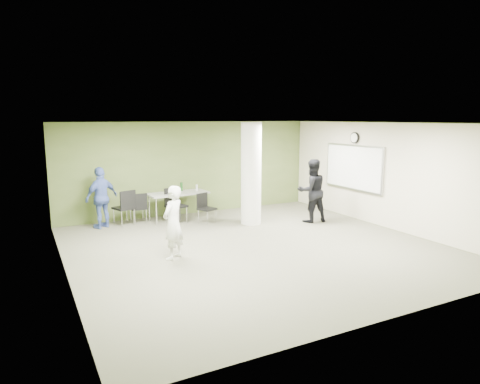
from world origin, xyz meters
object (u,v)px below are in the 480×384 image
man_black (312,191)px  woman_white (173,223)px  folding_table (178,194)px  chair_back_left (126,205)px  man_blue (102,198)px

man_black → woman_white: bearing=23.6°
folding_table → chair_back_left: size_ratio=1.77×
woman_white → man_black: size_ratio=0.87×
man_black → chair_back_left: bearing=-15.0°
folding_table → chair_back_left: folding_table is taller
folding_table → woman_white: woman_white is taller
chair_back_left → man_blue: 0.66m
man_black → folding_table: bearing=-23.1°
man_blue → man_black: bearing=132.3°
chair_back_left → man_blue: man_blue is taller
folding_table → woman_white: 3.45m
folding_table → woman_white: bearing=-114.3°
folding_table → man_black: man_black is taller
folding_table → man_black: bearing=-33.8°
woman_white → man_blue: 3.44m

